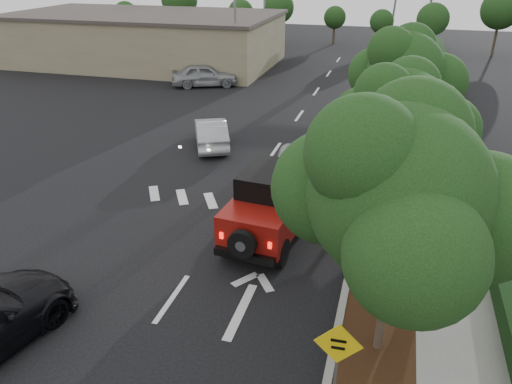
% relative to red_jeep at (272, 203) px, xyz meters
% --- Properties ---
extents(ground, '(120.00, 120.00, 0.00)m').
position_rel_red_jeep_xyz_m(ground, '(-1.81, -4.13, -1.19)').
color(ground, black).
rests_on(ground, ground).
extents(curb, '(0.20, 70.00, 0.15)m').
position_rel_red_jeep_xyz_m(curb, '(2.79, 7.87, -1.12)').
color(curb, '#9E9B93').
rests_on(curb, ground).
extents(planting_strip, '(1.80, 70.00, 0.12)m').
position_rel_red_jeep_xyz_m(planting_strip, '(3.79, 7.87, -1.13)').
color(planting_strip, black).
rests_on(planting_strip, ground).
extents(sidewalk, '(2.00, 70.00, 0.12)m').
position_rel_red_jeep_xyz_m(sidewalk, '(5.69, 7.87, -1.13)').
color(sidewalk, gray).
rests_on(sidewalk, ground).
extents(hedge, '(0.80, 70.00, 0.80)m').
position_rel_red_jeep_xyz_m(hedge, '(7.09, 7.87, -0.79)').
color(hedge, black).
rests_on(hedge, ground).
extents(commercial_building, '(22.00, 12.00, 4.00)m').
position_rel_red_jeep_xyz_m(commercial_building, '(-17.81, 25.87, 0.81)').
color(commercial_building, '#7B7255').
rests_on(commercial_building, ground).
extents(transmission_tower, '(7.00, 4.00, 28.00)m').
position_rel_red_jeep_xyz_m(transmission_tower, '(4.19, 43.87, -1.19)').
color(transmission_tower, slate).
rests_on(transmission_tower, ground).
extents(street_tree_near, '(3.80, 3.80, 5.92)m').
position_rel_red_jeep_xyz_m(street_tree_near, '(3.79, -4.63, -1.19)').
color(street_tree_near, black).
rests_on(street_tree_near, ground).
extents(street_tree_mid, '(3.20, 3.20, 5.32)m').
position_rel_red_jeep_xyz_m(street_tree_mid, '(3.79, 2.37, -1.19)').
color(street_tree_mid, black).
rests_on(street_tree_mid, ground).
extents(street_tree_far, '(3.40, 3.40, 5.62)m').
position_rel_red_jeep_xyz_m(street_tree_far, '(3.79, 8.87, -1.19)').
color(street_tree_far, black).
rests_on(street_tree_far, ground).
extents(light_pole_a, '(2.00, 0.22, 9.00)m').
position_rel_red_jeep_xyz_m(light_pole_a, '(-8.31, 21.87, -1.19)').
color(light_pole_a, slate).
rests_on(light_pole_a, ground).
extents(light_pole_b, '(2.00, 0.22, 9.00)m').
position_rel_red_jeep_xyz_m(light_pole_b, '(-9.31, 33.87, -1.19)').
color(light_pole_b, slate).
rests_on(light_pole_b, ground).
extents(red_jeep, '(2.42, 4.71, 2.35)m').
position_rel_red_jeep_xyz_m(red_jeep, '(0.00, 0.00, 0.00)').
color(red_jeep, black).
rests_on(red_jeep, ground).
extents(silver_suv_ahead, '(2.42, 5.19, 1.44)m').
position_rel_red_jeep_xyz_m(silver_suv_ahead, '(0.10, 3.99, -0.47)').
color(silver_suv_ahead, '#B5B9BD').
rests_on(silver_suv_ahead, ground).
extents(silver_sedan_oncoming, '(3.09, 4.44, 1.39)m').
position_rel_red_jeep_xyz_m(silver_sedan_oncoming, '(-5.02, 7.65, -0.50)').
color(silver_sedan_oncoming, '#AFB1B7').
rests_on(silver_sedan_oncoming, ground).
extents(parked_suv, '(5.04, 3.58, 1.59)m').
position_rel_red_jeep_xyz_m(parked_suv, '(-9.82, 19.23, -0.39)').
color(parked_suv, '#989B9F').
rests_on(parked_suv, ground).
extents(speed_hump_sign, '(0.98, 0.09, 2.08)m').
position_rel_red_jeep_xyz_m(speed_hump_sign, '(2.99, -6.56, 0.25)').
color(speed_hump_sign, slate).
rests_on(speed_hump_sign, ground).
extents(terracotta_planter, '(0.63, 0.63, 1.09)m').
position_rel_red_jeep_xyz_m(terracotta_planter, '(4.79, -2.08, -0.45)').
color(terracotta_planter, brown).
rests_on(terracotta_planter, ground).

